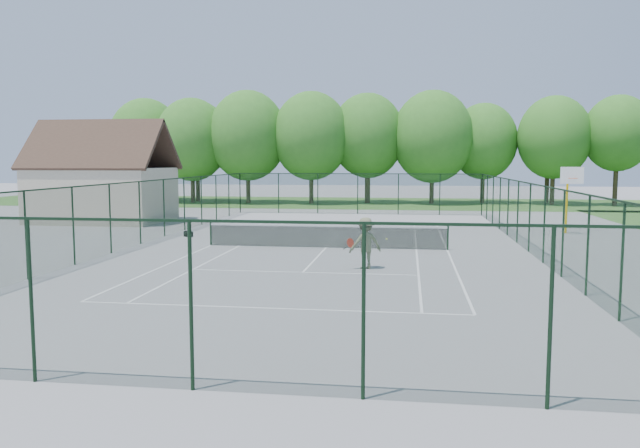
% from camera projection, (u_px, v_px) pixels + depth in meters
% --- Properties ---
extents(ground, '(140.00, 140.00, 0.00)m').
position_uv_depth(ground, '(326.00, 248.00, 28.70)').
color(ground, gray).
rests_on(ground, ground).
extents(grass_far, '(80.00, 16.00, 0.01)m').
position_uv_depth(grass_far, '(368.00, 203.00, 58.25)').
color(grass_far, '#3D6D29').
rests_on(grass_far, ground).
extents(court_lines, '(11.05, 23.85, 0.01)m').
position_uv_depth(court_lines, '(326.00, 248.00, 28.70)').
color(court_lines, white).
rests_on(court_lines, ground).
extents(tennis_net, '(11.08, 0.08, 1.10)m').
position_uv_depth(tennis_net, '(326.00, 235.00, 28.64)').
color(tennis_net, black).
rests_on(tennis_net, ground).
extents(fence_enclosure, '(18.05, 36.05, 3.02)m').
position_uv_depth(fence_enclosure, '(326.00, 214.00, 28.54)').
color(fence_enclosure, '#193720').
rests_on(fence_enclosure, ground).
extents(utility_building, '(8.60, 6.27, 6.63)m').
position_uv_depth(utility_building, '(102.00, 174.00, 40.46)').
color(utility_building, beige).
rests_on(utility_building, ground).
extents(tree_line_far, '(39.40, 6.40, 9.70)m').
position_uv_depth(tree_line_far, '(368.00, 138.00, 57.63)').
color(tree_line_far, '#453622').
rests_on(tree_line_far, ground).
extents(basketball_goal, '(1.20, 1.43, 3.65)m').
position_uv_depth(basketball_goal, '(570.00, 187.00, 33.63)').
color(basketball_goal, '#EDB502').
rests_on(basketball_goal, ground).
extents(sports_bag_a, '(0.37, 0.23, 0.29)m').
position_uv_depth(sports_bag_a, '(188.00, 234.00, 32.84)').
color(sports_bag_a, black).
rests_on(sports_bag_a, ground).
extents(sports_bag_b, '(0.41, 0.34, 0.27)m').
position_uv_depth(sports_bag_b, '(189.00, 234.00, 32.67)').
color(sports_bag_b, black).
rests_on(sports_bag_b, ground).
extents(tennis_player, '(1.67, 1.15, 1.91)m').
position_uv_depth(tennis_player, '(365.00, 243.00, 23.08)').
color(tennis_player, '#606346').
rests_on(tennis_player, ground).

